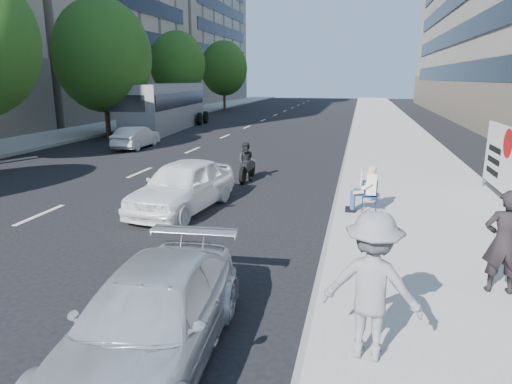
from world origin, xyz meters
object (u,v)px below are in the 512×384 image
(seated_protester, at_px, (366,186))
(white_sedan_mid, at_px, (136,137))
(parked_sedan, at_px, (151,319))
(pedestrian_woman, at_px, (504,242))
(protest_banner, at_px, (500,157))
(bus, at_px, (167,107))
(jogger, at_px, (372,286))
(white_sedan_near, at_px, (183,185))
(motorcycle, at_px, (247,163))

(seated_protester, height_order, white_sedan_mid, seated_protester)
(parked_sedan, bearing_deg, white_sedan_mid, 114.13)
(pedestrian_woman, distance_m, protest_banner, 7.11)
(bus, bearing_deg, pedestrian_woman, -60.59)
(seated_protester, xyz_separation_m, jogger, (0.01, -6.77, 0.26))
(white_sedan_near, relative_size, white_sedan_mid, 1.20)
(parked_sedan, distance_m, white_sedan_near, 7.28)
(jogger, relative_size, bus, 0.16)
(parked_sedan, height_order, motorcycle, motorcycle)
(seated_protester, xyz_separation_m, white_sedan_mid, (-12.02, 10.25, -0.29))
(seated_protester, distance_m, bus, 23.92)
(jogger, xyz_separation_m, bus, (-14.14, 26.06, 0.51))
(parked_sedan, bearing_deg, pedestrian_woman, 27.01)
(seated_protester, distance_m, jogger, 6.78)
(parked_sedan, distance_m, motorcycle, 11.21)
(bus, bearing_deg, motorcycle, -62.65)
(protest_banner, xyz_separation_m, white_sedan_mid, (-15.91, 7.76, -0.82))
(parked_sedan, height_order, white_sedan_mid, parked_sedan)
(protest_banner, xyz_separation_m, white_sedan_near, (-8.98, -2.92, -0.68))
(motorcycle, bearing_deg, jogger, -67.84)
(protest_banner, xyz_separation_m, bus, (-18.02, 16.79, 0.23))
(seated_protester, bearing_deg, white_sedan_near, -175.15)
(jogger, height_order, motorcycle, jogger)
(parked_sedan, distance_m, bus, 28.96)
(protest_banner, bearing_deg, parked_sedan, -124.19)
(white_sedan_mid, distance_m, bus, 9.33)
(protest_banner, relative_size, parked_sedan, 0.71)
(protest_banner, relative_size, white_sedan_near, 0.72)
(white_sedan_near, bearing_deg, pedestrian_woman, -21.12)
(seated_protester, bearing_deg, parked_sedan, -110.80)
(jogger, distance_m, white_sedan_mid, 20.86)
(seated_protester, relative_size, motorcycle, 0.64)
(white_sedan_mid, xyz_separation_m, motorcycle, (7.78, -6.48, 0.05))
(protest_banner, bearing_deg, seated_protester, -147.37)
(protest_banner, distance_m, bus, 24.63)
(white_sedan_mid, xyz_separation_m, bus, (-2.11, 9.03, 1.05))
(parked_sedan, bearing_deg, white_sedan_near, 104.85)
(seated_protester, bearing_deg, motorcycle, 138.35)
(parked_sedan, bearing_deg, protest_banner, 52.27)
(parked_sedan, bearing_deg, jogger, 7.93)
(jogger, height_order, pedestrian_woman, jogger)
(jogger, xyz_separation_m, parked_sedan, (-2.80, -0.57, -0.50))
(seated_protester, height_order, parked_sedan, seated_protester)
(protest_banner, bearing_deg, jogger, -112.72)
(motorcycle, relative_size, bus, 0.17)
(protest_banner, distance_m, motorcycle, 8.27)
(pedestrian_woman, height_order, motorcycle, pedestrian_woman)
(jogger, bearing_deg, bus, -52.73)
(parked_sedan, xyz_separation_m, white_sedan_mid, (-9.23, 17.60, -0.04))
(pedestrian_woman, distance_m, parked_sedan, 5.80)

